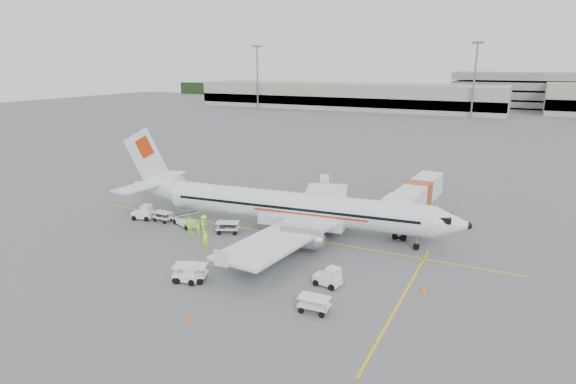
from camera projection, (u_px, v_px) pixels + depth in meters
name	position (u px, v px, depth m)	size (l,w,h in m)	color
ground	(279.00, 234.00, 47.17)	(360.00, 360.00, 0.00)	#56595B
stripe_lead	(279.00, 234.00, 47.17)	(44.00, 0.20, 0.01)	yellow
stripe_cross	(402.00, 299.00, 34.25)	(0.20, 20.00, 0.01)	yellow
terminal_west	(345.00, 96.00, 175.63)	(110.00, 22.00, 9.00)	gray
parking_garage	(545.00, 89.00, 173.08)	(62.00, 24.00, 14.00)	slate
treeline	(474.00, 96.00, 197.81)	(300.00, 3.00, 6.00)	black
mast_west	(257.00, 78.00, 176.41)	(3.20, 1.20, 22.00)	slate
mast_center	(474.00, 81.00, 144.27)	(3.20, 1.20, 22.00)	slate
aircraft	(295.00, 187.00, 45.94)	(34.37, 26.94, 9.47)	white
jet_bridge	(417.00, 203.00, 50.11)	(3.10, 16.51, 4.33)	white
belt_loader	(185.00, 215.00, 49.34)	(4.23, 1.59, 2.29)	white
tug_fore	(328.00, 276.00, 36.09)	(1.98, 1.13, 1.53)	white
tug_mid	(187.00, 272.00, 36.72)	(1.99, 1.14, 1.54)	white
tug_aft	(142.00, 212.00, 51.43)	(2.11, 1.21, 1.63)	white
cart_loaded_a	(228.00, 228.00, 47.28)	(2.23, 1.32, 1.17)	white
cart_loaded_b	(163.00, 217.00, 50.78)	(2.04, 1.21, 1.06)	white
cart_empty_a	(191.00, 273.00, 36.90)	(2.52, 1.49, 1.31)	white
cart_empty_b	(314.00, 304.00, 32.31)	(2.11, 1.25, 1.10)	white
cone_nose	(424.00, 289.00, 35.07)	(0.38, 0.38, 0.63)	orange
cone_port	(326.00, 201.00, 57.26)	(0.42, 0.42, 0.68)	orange
cone_stbd	(189.00, 317.00, 31.24)	(0.33, 0.33, 0.54)	orange
crew_a	(205.00, 240.00, 43.21)	(0.61, 0.40, 1.68)	#9FFF21
crew_b	(197.00, 228.00, 46.37)	(0.78, 0.61, 1.61)	#9FFF21
crew_c	(204.00, 224.00, 47.41)	(1.16, 0.67, 1.79)	#9FFF21
crew_d	(190.00, 226.00, 46.50)	(1.11, 0.46, 1.90)	#9FFF21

